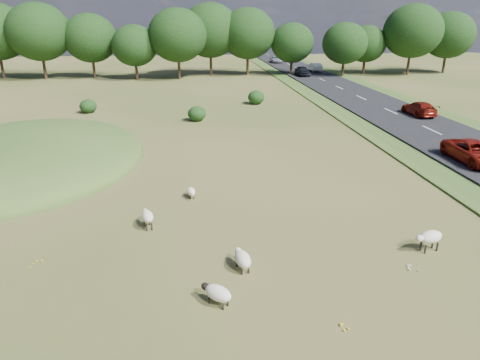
# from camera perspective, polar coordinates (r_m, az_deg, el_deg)

# --- Properties ---
(ground) EXTENTS (160.00, 160.00, 0.00)m
(ground) POSITION_cam_1_polar(r_m,az_deg,el_deg) (38.76, -5.72, 6.88)
(ground) COLOR #395019
(ground) RESTS_ON ground
(mound) EXTENTS (16.00, 20.00, 4.00)m
(mound) POSITION_cam_1_polar(r_m,az_deg,el_deg) (33.11, -26.64, 2.28)
(mound) COLOR #33561E
(mound) RESTS_ON ground
(road) EXTENTS (8.00, 150.00, 0.25)m
(road) POSITION_cam_1_polar(r_m,az_deg,el_deg) (52.66, 16.66, 9.97)
(road) COLOR black
(road) RESTS_ON ground
(treeline) EXTENTS (96.28, 14.66, 11.70)m
(treeline) POSITION_cam_1_polar(r_m,az_deg,el_deg) (73.12, -7.45, 18.56)
(treeline) COLOR black
(treeline) RESTS_ON ground
(shrubs) EXTENTS (19.82, 9.57, 1.55)m
(shrubs) POSITION_cam_1_polar(r_m,az_deg,el_deg) (45.90, -6.61, 9.97)
(shrubs) COLOR black
(shrubs) RESTS_ON ground
(sheep_1) EXTENTS (1.35, 0.80, 0.94)m
(sheep_1) POSITION_cam_1_polar(r_m,az_deg,el_deg) (19.80, 24.00, -6.97)
(sheep_1) COLOR beige
(sheep_1) RESTS_ON ground
(sheep_2) EXTENTS (0.56, 1.03, 0.58)m
(sheep_2) POSITION_cam_1_polar(r_m,az_deg,el_deg) (23.56, -6.53, -1.57)
(sheep_2) COLOR beige
(sheep_2) RESTS_ON ground
(sheep_3) EXTENTS (0.76, 1.24, 0.86)m
(sheep_3) POSITION_cam_1_polar(r_m,az_deg,el_deg) (20.51, -12.27, -4.74)
(sheep_3) COLOR beige
(sheep_3) RESTS_ON ground
(sheep_4) EXTENTS (0.78, 1.36, 0.76)m
(sheep_4) POSITION_cam_1_polar(r_m,az_deg,el_deg) (16.98, 0.32, -10.43)
(sheep_4) COLOR beige
(sheep_4) RESTS_ON ground
(sheep_5) EXTENTS (1.20, 1.16, 0.73)m
(sheep_5) POSITION_cam_1_polar(r_m,az_deg,el_deg) (15.17, -3.05, -14.79)
(sheep_5) COLOR beige
(sheep_5) RESTS_ON ground
(car_0) EXTENTS (1.58, 4.53, 1.49)m
(car_0) POSITION_cam_1_polar(r_m,az_deg,el_deg) (80.22, 9.95, 14.63)
(car_0) COLOR silver
(car_0) RESTS_ON road
(car_1) EXTENTS (2.30, 5.00, 1.39)m
(car_1) POSITION_cam_1_polar(r_m,az_deg,el_deg) (32.39, 28.81, 3.29)
(car_1) COLOR maroon
(car_1) RESTS_ON road
(car_2) EXTENTS (2.19, 4.74, 1.32)m
(car_2) POSITION_cam_1_polar(r_m,az_deg,el_deg) (95.12, 4.86, 15.73)
(car_2) COLOR #B0B3B8
(car_2) RESTS_ON road
(car_3) EXTENTS (2.06, 5.06, 1.47)m
(car_3) POSITION_cam_1_polar(r_m,az_deg,el_deg) (97.40, 6.96, 15.82)
(car_3) COLOR #B4B6BD
(car_3) RESTS_ON road
(car_4) EXTENTS (1.85, 4.56, 1.32)m
(car_4) POSITION_cam_1_polar(r_m,az_deg,el_deg) (46.23, 22.78, 8.81)
(car_4) COLOR maroon
(car_4) RESTS_ON road
(car_5) EXTENTS (1.81, 4.50, 1.53)m
(car_5) POSITION_cam_1_polar(r_m,az_deg,el_deg) (73.57, 8.32, 14.19)
(car_5) COLOR black
(car_5) RESTS_ON road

